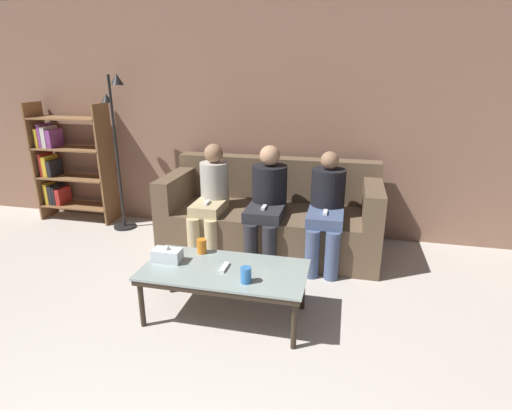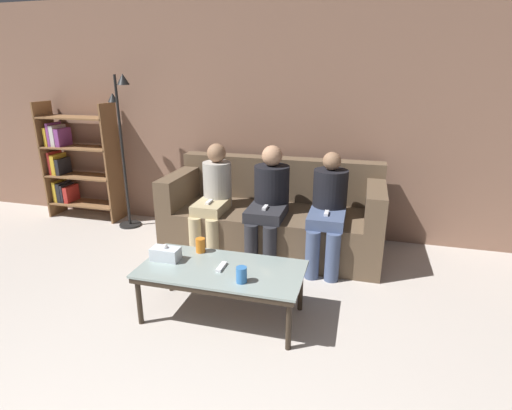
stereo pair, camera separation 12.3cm
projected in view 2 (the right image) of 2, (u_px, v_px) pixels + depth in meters
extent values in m
cube|color=#8C6651|center=(286.00, 120.00, 4.40)|extent=(12.00, 0.06, 2.60)
cube|color=brown|center=(272.00, 229.00, 4.19)|extent=(2.20, 0.93, 0.46)
cube|color=brown|center=(280.00, 178.00, 4.38)|extent=(2.20, 0.20, 0.46)
cube|color=brown|center=(182.00, 187.00, 4.32)|extent=(0.18, 0.93, 0.32)
cube|color=brown|center=(375.00, 202.00, 3.82)|extent=(0.18, 0.93, 0.32)
cube|color=#8C9E99|center=(221.00, 269.00, 2.97)|extent=(1.23, 0.60, 0.02)
cube|color=#2D2319|center=(222.00, 272.00, 2.98)|extent=(1.20, 0.59, 0.04)
cylinder|color=#2D2319|center=(139.00, 302.00, 2.96)|extent=(0.04, 0.04, 0.36)
cylinder|color=#2D2319|center=(289.00, 327.00, 2.68)|extent=(0.04, 0.04, 0.36)
cylinder|color=#2D2319|center=(170.00, 272.00, 3.42)|extent=(0.04, 0.04, 0.36)
cylinder|color=#2D2319|center=(301.00, 289.00, 3.13)|extent=(0.04, 0.04, 0.36)
cylinder|color=#3372BF|center=(242.00, 275.00, 2.75)|extent=(0.08, 0.08, 0.11)
cylinder|color=orange|center=(200.00, 245.00, 3.22)|extent=(0.08, 0.08, 0.12)
cube|color=silver|center=(166.00, 254.00, 3.09)|extent=(0.22, 0.12, 0.10)
sphere|color=white|center=(165.00, 247.00, 3.07)|extent=(0.04, 0.04, 0.04)
cube|color=white|center=(221.00, 267.00, 2.97)|extent=(0.04, 0.15, 0.02)
cube|color=brown|center=(50.00, 160.00, 5.12)|extent=(0.02, 0.32, 1.46)
cube|color=brown|center=(113.00, 164.00, 4.89)|extent=(0.02, 0.32, 1.46)
cube|color=brown|center=(87.00, 203.00, 5.18)|extent=(0.93, 0.32, 0.02)
cube|color=gold|center=(61.00, 190.00, 5.23)|extent=(0.05, 0.24, 0.27)
cube|color=#232328|center=(64.00, 191.00, 5.22)|extent=(0.05, 0.24, 0.25)
cube|color=#232328|center=(68.00, 192.00, 5.21)|extent=(0.03, 0.24, 0.23)
cube|color=red|center=(71.00, 194.00, 5.20)|extent=(0.06, 0.24, 0.20)
cube|color=brown|center=(83.00, 176.00, 5.07)|extent=(0.93, 0.32, 0.02)
cube|color=red|center=(55.00, 162.00, 5.11)|extent=(0.03, 0.24, 0.28)
cube|color=gold|center=(59.00, 164.00, 5.11)|extent=(0.06, 0.24, 0.25)
cube|color=#232328|center=(63.00, 166.00, 5.10)|extent=(0.05, 0.24, 0.20)
cube|color=brown|center=(79.00, 147.00, 4.95)|extent=(0.93, 0.32, 0.02)
cube|color=gold|center=(52.00, 136.00, 5.01)|extent=(0.04, 0.24, 0.23)
cube|color=#8E4293|center=(54.00, 134.00, 4.98)|extent=(0.03, 0.24, 0.28)
cube|color=silver|center=(58.00, 135.00, 4.98)|extent=(0.06, 0.24, 0.25)
cube|color=#8E4293|center=(63.00, 137.00, 4.96)|extent=(0.06, 0.24, 0.22)
cube|color=brown|center=(75.00, 117.00, 4.83)|extent=(0.93, 0.32, 0.02)
cylinder|color=black|center=(130.00, 225.00, 4.92)|extent=(0.26, 0.26, 0.02)
cylinder|color=black|center=(123.00, 154.00, 4.64)|extent=(0.03, 0.03, 1.78)
cone|color=black|center=(123.00, 79.00, 4.35)|extent=(0.14, 0.14, 0.12)
cone|color=black|center=(113.00, 98.00, 4.50)|extent=(0.12, 0.12, 0.10)
cylinder|color=tan|center=(196.00, 239.00, 3.94)|extent=(0.13, 0.13, 0.46)
cylinder|color=tan|center=(213.00, 241.00, 3.90)|extent=(0.13, 0.13, 0.46)
cube|color=tan|center=(211.00, 207.00, 4.02)|extent=(0.29, 0.41, 0.10)
cylinder|color=#B7B2A8|center=(217.00, 184.00, 4.15)|extent=(0.29, 0.29, 0.47)
sphere|color=#997051|center=(216.00, 153.00, 4.04)|extent=(0.19, 0.19, 0.19)
cube|color=white|center=(209.00, 202.00, 3.96)|extent=(0.04, 0.12, 0.02)
cylinder|color=#28282D|center=(251.00, 247.00, 3.77)|extent=(0.13, 0.13, 0.46)
cylinder|color=#28282D|center=(270.00, 249.00, 3.72)|extent=(0.13, 0.13, 0.46)
cube|color=#28282D|center=(266.00, 212.00, 3.86)|extent=(0.35, 0.44, 0.10)
cylinder|color=black|center=(272.00, 188.00, 4.00)|extent=(0.35, 0.35, 0.46)
sphere|color=tan|center=(272.00, 156.00, 3.90)|extent=(0.20, 0.20, 0.20)
cube|color=white|center=(265.00, 208.00, 3.80)|extent=(0.04, 0.12, 0.02)
cylinder|color=#47567A|center=(312.00, 255.00, 3.61)|extent=(0.13, 0.13, 0.46)
cylinder|color=#47567A|center=(332.00, 257.00, 3.57)|extent=(0.13, 0.13, 0.46)
cube|color=#47567A|center=(327.00, 218.00, 3.71)|extent=(0.33, 0.45, 0.10)
cylinder|color=black|center=(330.00, 193.00, 3.86)|extent=(0.33, 0.33, 0.46)
sphere|color=#997051|center=(332.00, 161.00, 3.76)|extent=(0.17, 0.17, 0.17)
cube|color=white|center=(326.00, 213.00, 3.65)|extent=(0.04, 0.12, 0.02)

